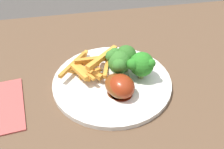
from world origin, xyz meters
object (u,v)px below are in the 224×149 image
object	(u,v)px
chicken_drumstick_near	(117,85)
dining_table	(139,111)
carrot_fries_pile	(90,66)
chicken_drumstick_far	(121,85)
broccoli_floret_back	(126,56)
broccoli_floret_middle	(142,64)
dinner_plate	(112,83)
broccoli_floret_front	(119,62)

from	to	relation	value
chicken_drumstick_near	dining_table	bearing A→B (deg)	-161.14
carrot_fries_pile	chicken_drumstick_far	size ratio (longest dim) A/B	1.24
chicken_drumstick_far	broccoli_floret_back	bearing A→B (deg)	-111.03
broccoli_floret_middle	chicken_drumstick_near	size ratio (longest dim) A/B	0.53
chicken_drumstick_near	broccoli_floret_back	bearing A→B (deg)	-117.20
dinner_plate	broccoli_floret_front	bearing A→B (deg)	-142.81
broccoli_floret_front	broccoli_floret_middle	bearing A→B (deg)	164.32
dining_table	chicken_drumstick_near	xyz separation A→B (m)	(0.07, 0.02, 0.13)
carrot_fries_pile	broccoli_floret_front	bearing A→B (deg)	159.02
dinner_plate	chicken_drumstick_far	distance (m)	0.06
dinner_plate	chicken_drumstick_near	size ratio (longest dim) A/B	2.16
broccoli_floret_front	chicken_drumstick_far	size ratio (longest dim) A/B	0.58
dining_table	broccoli_floret_middle	xyz separation A→B (m)	(-0.00, -0.01, 0.15)
dining_table	chicken_drumstick_far	xyz separation A→B (m)	(0.06, 0.03, 0.13)
broccoli_floret_front	carrot_fries_pile	xyz separation A→B (m)	(0.07, -0.03, -0.02)
carrot_fries_pile	chicken_drumstick_near	world-z (taller)	carrot_fries_pile
dining_table	broccoli_floret_front	world-z (taller)	broccoli_floret_front
broccoli_floret_middle	broccoli_floret_back	size ratio (longest dim) A/B	1.00
broccoli_floret_back	dinner_plate	bearing A→B (deg)	39.19
dinner_plate	broccoli_floret_back	distance (m)	0.07
chicken_drumstick_near	chicken_drumstick_far	distance (m)	0.01
carrot_fries_pile	dinner_plate	bearing A→B (deg)	140.26
broccoli_floret_front	broccoli_floret_middle	distance (m)	0.06
broccoli_floret_front	chicken_drumstick_far	xyz separation A→B (m)	(0.01, 0.06, -0.02)
broccoli_floret_front	broccoli_floret_back	xyz separation A→B (m)	(-0.02, -0.02, -0.00)
dining_table	broccoli_floret_back	distance (m)	0.16
chicken_drumstick_near	broccoli_floret_middle	bearing A→B (deg)	-151.08
broccoli_floret_back	chicken_drumstick_near	xyz separation A→B (m)	(0.04, 0.07, -0.02)
broccoli_floret_front	dining_table	bearing A→B (deg)	151.14
broccoli_floret_front	chicken_drumstick_near	xyz separation A→B (m)	(0.01, 0.05, -0.02)
carrot_fries_pile	dining_table	bearing A→B (deg)	155.37
dining_table	broccoli_floret_front	size ratio (longest dim) A/B	17.94
chicken_drumstick_near	chicken_drumstick_far	xyz separation A→B (m)	(-0.01, 0.01, 0.00)
chicken_drumstick_near	chicken_drumstick_far	size ratio (longest dim) A/B	1.09
carrot_fries_pile	chicken_drumstick_far	world-z (taller)	carrot_fries_pile
dining_table	carrot_fries_pile	distance (m)	0.18
dining_table	dinner_plate	world-z (taller)	dinner_plate
dinner_plate	broccoli_floret_back	world-z (taller)	broccoli_floret_back
broccoli_floret_back	chicken_drumstick_near	distance (m)	0.09
dining_table	chicken_drumstick_near	world-z (taller)	chicken_drumstick_near
dinner_plate	broccoli_floret_front	xyz separation A→B (m)	(-0.02, -0.01, 0.05)
broccoli_floret_back	dining_table	bearing A→B (deg)	120.74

